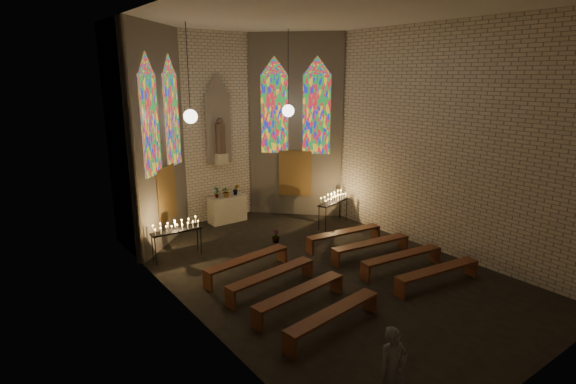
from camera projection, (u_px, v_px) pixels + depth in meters
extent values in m
plane|color=black|center=(319.00, 270.00, 13.00)|extent=(12.00, 12.00, 0.00)
cube|color=beige|center=(217.00, 129.00, 16.79)|extent=(8.00, 0.02, 7.00)
cube|color=beige|center=(556.00, 198.00, 7.43)|extent=(8.00, 0.02, 7.00)
cube|color=beige|center=(182.00, 168.00, 9.82)|extent=(0.02, 12.00, 7.00)
cube|color=beige|center=(416.00, 138.00, 14.40)|extent=(0.02, 12.00, 7.00)
cube|color=silver|center=(324.00, 11.00, 11.22)|extent=(8.00, 12.00, 0.01)
cube|color=beige|center=(158.00, 139.00, 14.24)|extent=(2.72, 2.72, 7.00)
cube|color=beige|center=(296.00, 127.00, 17.38)|extent=(2.72, 2.72, 7.00)
cube|color=#4C3F8C|center=(150.00, 126.00, 13.31)|extent=(0.78, 0.78, 3.00)
cube|color=#4C3F8C|center=(172.00, 120.00, 14.86)|extent=(0.78, 0.78, 3.00)
cube|color=#4C3F8C|center=(275.00, 114.00, 17.22)|extent=(0.78, 0.78, 3.00)
cube|color=#4C3F8C|center=(317.00, 115.00, 16.99)|extent=(0.78, 0.78, 3.00)
cube|color=brown|center=(167.00, 194.00, 14.67)|extent=(0.95, 0.95, 1.80)
cube|color=brown|center=(295.00, 173.00, 17.68)|extent=(0.95, 0.95, 1.80)
cube|color=gray|center=(218.00, 129.00, 16.72)|extent=(1.00, 0.12, 2.60)
cone|color=gray|center=(217.00, 84.00, 16.30)|extent=(1.00, 1.00, 0.80)
cube|color=beige|center=(221.00, 159.00, 16.89)|extent=(0.45, 0.30, 0.40)
cylinder|color=brown|center=(220.00, 139.00, 16.70)|extent=(0.36, 0.36, 1.10)
sphere|color=brown|center=(220.00, 121.00, 16.54)|extent=(0.26, 0.26, 0.26)
sphere|color=white|center=(190.00, 116.00, 14.04)|extent=(0.44, 0.44, 0.44)
cylinder|color=black|center=(188.00, 70.00, 13.68)|extent=(0.02, 0.02, 2.80)
sphere|color=white|center=(288.00, 111.00, 16.21)|extent=(0.44, 0.44, 0.44)
cylinder|color=black|center=(288.00, 71.00, 15.86)|extent=(0.02, 0.02, 2.80)
cube|color=beige|center=(227.00, 209.00, 17.12)|extent=(1.40, 0.60, 1.00)
imported|color=#4C723F|center=(216.00, 192.00, 16.74)|extent=(0.27, 0.22, 0.44)
imported|color=#4C723F|center=(227.00, 191.00, 16.89)|extent=(0.43, 0.39, 0.41)
imported|color=#4C723F|center=(236.00, 189.00, 17.17)|extent=(0.29, 0.26, 0.42)
imported|color=#4C723F|center=(276.00, 236.00, 15.05)|extent=(0.34, 0.34, 0.46)
cube|color=black|center=(176.00, 231.00, 13.60)|extent=(1.55, 0.42, 0.05)
cylinder|color=black|center=(156.00, 251.00, 13.21)|extent=(0.03, 0.03, 0.86)
cylinder|color=black|center=(201.00, 241.00, 13.99)|extent=(0.03, 0.03, 0.86)
cylinder|color=black|center=(152.00, 248.00, 13.44)|extent=(0.03, 0.03, 0.86)
cylinder|color=black|center=(197.00, 239.00, 14.22)|extent=(0.03, 0.03, 0.86)
cube|color=black|center=(333.00, 202.00, 16.58)|extent=(1.62, 0.81, 0.05)
cylinder|color=black|center=(326.00, 220.00, 16.04)|extent=(0.03, 0.03, 0.89)
cylinder|color=black|center=(346.00, 210.00, 17.18)|extent=(0.03, 0.03, 0.89)
cylinder|color=black|center=(319.00, 218.00, 16.22)|extent=(0.03, 0.03, 0.89)
cylinder|color=black|center=(340.00, 209.00, 17.36)|extent=(0.03, 0.03, 0.89)
cube|color=#512817|center=(247.00, 259.00, 12.54)|extent=(2.74, 0.71, 0.07)
cube|color=#512817|center=(208.00, 281.00, 11.73)|extent=(0.11, 0.38, 0.49)
cube|color=#512817|center=(282.00, 254.00, 13.48)|extent=(0.11, 0.38, 0.49)
cube|color=#512817|center=(344.00, 232.00, 14.66)|extent=(2.74, 0.71, 0.07)
cube|color=#512817|center=(310.00, 246.00, 14.09)|extent=(0.11, 0.38, 0.49)
cube|color=#512817|center=(375.00, 232.00, 15.34)|extent=(0.11, 0.38, 0.49)
cube|color=#512817|center=(271.00, 273.00, 11.61)|extent=(2.74, 0.71, 0.07)
cube|color=#512817|center=(230.00, 299.00, 10.79)|extent=(0.11, 0.38, 0.49)
cube|color=#512817|center=(307.00, 267.00, 12.55)|extent=(0.11, 0.38, 0.49)
cube|color=#512817|center=(371.00, 243.00, 13.72)|extent=(2.74, 0.71, 0.07)
cube|color=#512817|center=(335.00, 259.00, 13.16)|extent=(0.11, 0.38, 0.49)
cube|color=#512817|center=(403.00, 243.00, 14.41)|extent=(0.11, 0.38, 0.49)
cube|color=#512817|center=(300.00, 291.00, 10.67)|extent=(2.74, 0.71, 0.07)
cube|color=#512817|center=(257.00, 320.00, 9.85)|extent=(0.11, 0.38, 0.49)
cube|color=#512817|center=(336.00, 283.00, 11.61)|extent=(0.11, 0.38, 0.49)
cube|color=#512817|center=(402.00, 255.00, 12.79)|extent=(2.74, 0.71, 0.07)
cube|color=#512817|center=(365.00, 273.00, 12.22)|extent=(0.11, 0.38, 0.49)
cube|color=#512817|center=(435.00, 254.00, 13.47)|extent=(0.11, 0.38, 0.49)
cube|color=#512817|center=(334.00, 312.00, 9.74)|extent=(2.74, 0.71, 0.07)
cube|color=#512817|center=(289.00, 346.00, 8.92)|extent=(0.11, 0.38, 0.49)
cube|color=#512817|center=(370.00, 301.00, 10.68)|extent=(0.11, 0.38, 0.49)
cube|color=#512817|center=(438.00, 269.00, 11.85)|extent=(2.74, 0.71, 0.07)
cube|color=#512817|center=(400.00, 289.00, 11.29)|extent=(0.11, 0.38, 0.49)
cube|color=#512817|center=(471.00, 268.00, 12.54)|extent=(0.11, 0.38, 0.49)
imported|color=#53545E|center=(392.00, 370.00, 7.39)|extent=(0.62, 0.48, 1.52)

